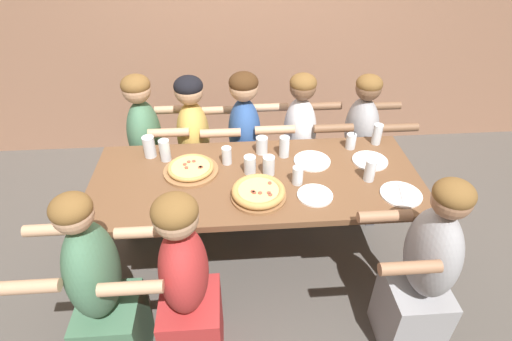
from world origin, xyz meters
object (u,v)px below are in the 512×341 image
(drinking_glass_f, at_px, (227,156))
(drinking_glass_j, at_px, (377,134))
(empty_plate_c, at_px, (370,161))
(diner_near_midleft, at_px, (187,292))
(pizza_board_second, at_px, (191,169))
(drinking_glass_b, at_px, (284,148))
(diner_far_midright, at_px, (299,151))
(pizza_board_main, at_px, (258,193))
(drinking_glass_h, at_px, (370,172))
(drinking_glass_a, at_px, (262,145))
(diner_far_center, at_px, (245,151))
(cocktail_glass_blue, at_px, (351,142))
(drinking_glass_i, at_px, (269,166))
(drinking_glass_c, at_px, (165,151))
(drinking_glass_d, at_px, (250,166))
(empty_plate_b, at_px, (315,195))
(diner_near_left, at_px, (102,297))
(empty_plate_d, at_px, (312,161))
(diner_near_right, at_px, (422,278))
(drinking_glass_e, at_px, (149,148))
(diner_far_left, at_px, (149,155))
(empty_plate_a, at_px, (401,194))
(diner_far_right, at_px, (358,150))
(drinking_glass_g, at_px, (298,176))
(diner_far_midleft, at_px, (196,154))

(drinking_glass_f, xyz_separation_m, drinking_glass_j, (1.03, 0.16, 0.02))
(empty_plate_c, xyz_separation_m, diner_near_midleft, (-1.15, -0.75, -0.24))
(pizza_board_second, relative_size, diner_near_midleft, 0.29)
(drinking_glass_b, bearing_deg, diner_far_midright, 66.49)
(pizza_board_second, distance_m, diner_near_midleft, 0.77)
(pizza_board_main, relative_size, pizza_board_second, 0.94)
(pizza_board_second, distance_m, drinking_glass_h, 1.09)
(drinking_glass_a, bearing_deg, diner_far_midright, 48.47)
(diner_far_center, bearing_deg, drinking_glass_h, 45.08)
(cocktail_glass_blue, distance_m, drinking_glass_i, 0.63)
(drinking_glass_c, relative_size, drinking_glass_i, 1.16)
(pizza_board_main, bearing_deg, drinking_glass_d, 97.29)
(empty_plate_b, bearing_deg, drinking_glass_a, 119.17)
(empty_plate_c, bearing_deg, drinking_glass_f, 176.82)
(drinking_glass_f, relative_size, diner_near_left, 0.10)
(empty_plate_d, height_order, diner_near_right, diner_near_right)
(pizza_board_main, bearing_deg, diner_near_right, -27.88)
(drinking_glass_d, height_order, diner_near_left, diner_near_left)
(pizza_board_second, height_order, drinking_glass_e, drinking_glass_e)
(drinking_glass_j, distance_m, diner_far_left, 1.68)
(empty_plate_b, xyz_separation_m, drinking_glass_b, (-0.12, 0.43, 0.06))
(drinking_glass_h, distance_m, diner_near_right, 0.66)
(drinking_glass_j, bearing_deg, empty_plate_c, -116.05)
(diner_far_left, bearing_deg, empty_plate_a, 61.33)
(pizza_board_main, bearing_deg, diner_far_midright, 65.12)
(empty_plate_d, relative_size, drinking_glass_i, 1.89)
(cocktail_glass_blue, height_order, diner_near_right, diner_near_right)
(empty_plate_c, bearing_deg, drinking_glass_h, -110.04)
(pizza_board_second, xyz_separation_m, diner_near_midleft, (-0.00, -0.72, -0.26))
(diner_far_midright, bearing_deg, cocktail_glass_blue, 38.45)
(drinking_glass_i, height_order, drinking_glass_j, drinking_glass_j)
(cocktail_glass_blue, bearing_deg, drinking_glass_c, -177.53)
(drinking_glass_a, xyz_separation_m, drinking_glass_d, (-0.09, -0.22, -0.01))
(diner_far_right, bearing_deg, empty_plate_d, -44.20)
(cocktail_glass_blue, relative_size, drinking_glass_j, 0.90)
(empty_plate_a, height_order, drinking_glass_c, drinking_glass_c)
(cocktail_glass_blue, relative_size, drinking_glass_g, 1.16)
(cocktail_glass_blue, bearing_deg, diner_near_left, -148.25)
(pizza_board_main, relative_size, diner_near_right, 0.27)
(pizza_board_main, height_order, drinking_glass_b, drinking_glass_b)
(empty_plate_d, bearing_deg, empty_plate_b, -97.95)
(empty_plate_a, distance_m, drinking_glass_j, 0.57)
(empty_plate_a, bearing_deg, drinking_glass_h, 132.03)
(empty_plate_d, distance_m, drinking_glass_j, 0.52)
(empty_plate_d, distance_m, drinking_glass_g, 0.25)
(empty_plate_c, xyz_separation_m, diner_far_midleft, (-1.16, 0.52, -0.24))
(diner_near_midleft, bearing_deg, drinking_glass_i, -35.92)
(diner_far_midright, bearing_deg, empty_plate_c, 34.89)
(pizza_board_second, distance_m, empty_plate_d, 0.77)
(cocktail_glass_blue, height_order, diner_far_left, diner_far_left)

